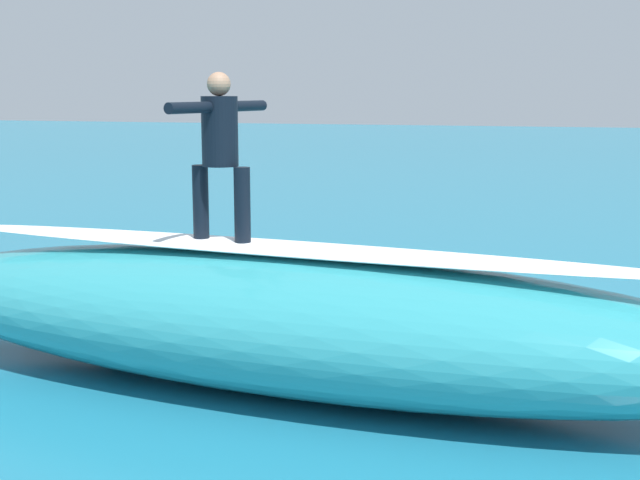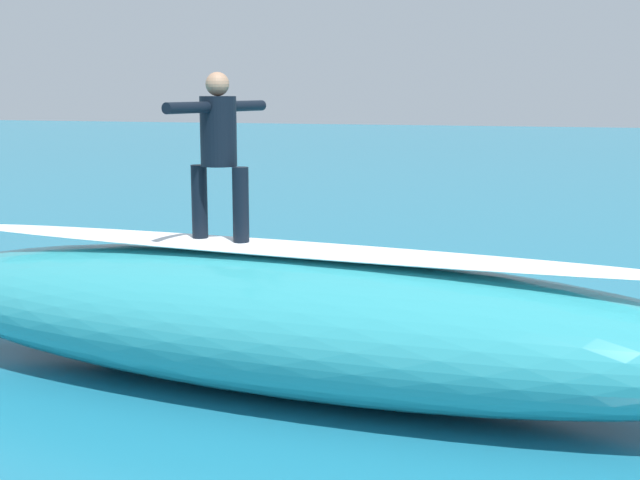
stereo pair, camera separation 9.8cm
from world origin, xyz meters
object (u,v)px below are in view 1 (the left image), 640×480
surfboard_riding (222,244)px  surfer_riding (220,144)px  surfboard_paddling (391,302)px  surfer_paddling (401,289)px

surfboard_riding → surfer_riding: size_ratio=1.07×
surfer_riding → surfboard_paddling: 4.37m
surfboard_riding → surfer_paddling: bearing=-95.9°
surfer_riding → surfboard_paddling: surfer_riding is taller
surfboard_paddling → surfer_paddling: size_ratio=1.44×
surfboard_riding → surfer_riding: bearing=102.7°
surfboard_riding → surfboard_paddling: surfboard_riding is taller
surfboard_riding → surfer_riding: surfer_riding is taller
surfer_riding → surfer_paddling: 4.33m
surfboard_paddling → surfer_riding: bearing=61.5°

